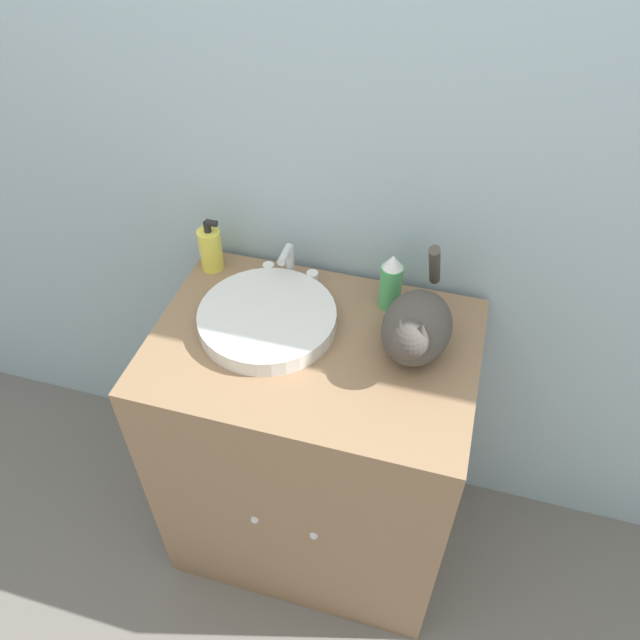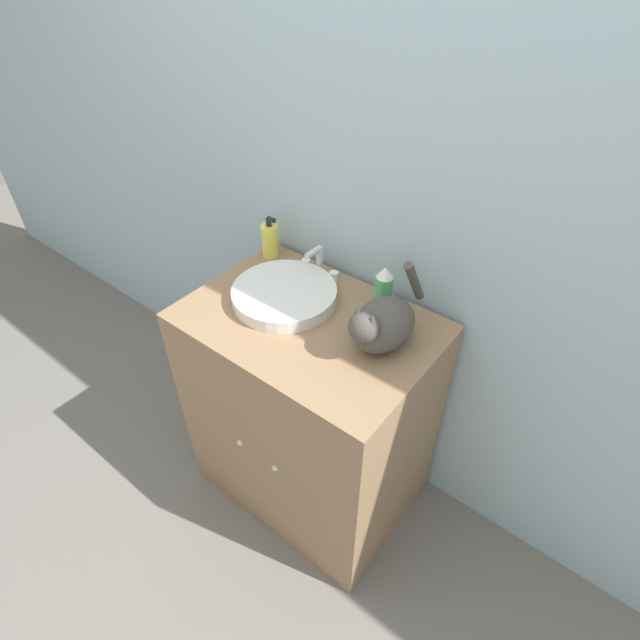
% 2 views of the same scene
% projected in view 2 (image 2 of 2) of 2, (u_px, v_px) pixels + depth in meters
% --- Properties ---
extents(ground_plane, '(8.00, 8.00, 0.00)m').
position_uv_depth(ground_plane, '(268.00, 528.00, 2.01)').
color(ground_plane, slate).
extents(wall_back, '(6.00, 0.05, 2.50)m').
position_uv_depth(wall_back, '(372.00, 185.00, 1.57)').
color(wall_back, '#9EB7C6').
rests_on(wall_back, ground_plane).
extents(vanity_cabinet, '(0.81, 0.58, 0.91)m').
position_uv_depth(vanity_cabinet, '(310.00, 412.00, 1.88)').
color(vanity_cabinet, '#8C6B4C').
rests_on(vanity_cabinet, ground_plane).
extents(sink_basin, '(0.35, 0.35, 0.05)m').
position_uv_depth(sink_basin, '(284.00, 294.00, 1.66)').
color(sink_basin, silver).
rests_on(sink_basin, vanity_cabinet).
extents(faucet, '(0.16, 0.09, 0.12)m').
position_uv_depth(faucet, '(318.00, 263.00, 1.75)').
color(faucet, silver).
rests_on(faucet, vanity_cabinet).
extents(cat, '(0.18, 0.34, 0.24)m').
position_uv_depth(cat, '(382.00, 324.00, 1.45)').
color(cat, '#47423D').
rests_on(cat, vanity_cabinet).
extents(soap_bottle, '(0.06, 0.06, 0.16)m').
position_uv_depth(soap_bottle, '(270.00, 240.00, 1.84)').
color(soap_bottle, '#EADB4C').
rests_on(soap_bottle, vanity_cabinet).
extents(spray_bottle, '(0.06, 0.06, 0.16)m').
position_uv_depth(spray_bottle, '(383.00, 289.00, 1.59)').
color(spray_bottle, '#4CB266').
rests_on(spray_bottle, vanity_cabinet).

